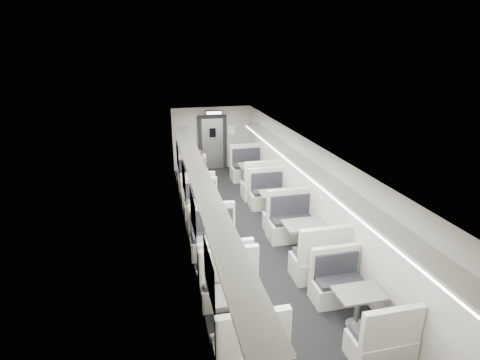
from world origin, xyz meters
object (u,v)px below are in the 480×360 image
booth_left_a (195,185)px  booth_right_c (304,239)px  booth_right_a (253,176)px  booth_left_c (220,257)px  passenger (200,174)px  exit_sign (214,113)px  booth_right_b (276,205)px  booth_right_d (357,309)px  vestibule_door (213,143)px  booth_left_b (205,214)px  booth_left_d (238,311)px

booth_left_a → booth_right_c: bearing=-64.6°
booth_right_a → booth_left_c: bearing=-112.8°
booth_left_a → booth_right_a: (2.00, 0.26, 0.06)m
passenger → exit_sign: size_ratio=2.44×
passenger → exit_sign: bearing=83.6°
booth_left_a → booth_right_b: bearing=-46.9°
passenger → booth_right_d: bearing=-59.9°
booth_left_c → booth_left_a: bearing=90.0°
booth_right_a → vestibule_door: (-1.00, 2.39, 0.62)m
booth_right_c → vestibule_door: bearing=98.3°
booth_left_b → vestibule_door: (1.00, 4.90, 0.69)m
booth_left_b → booth_left_c: 2.24m
booth_left_d → passenger: 6.14m
booth_left_c → booth_right_b: booth_left_c is taller
passenger → exit_sign: 2.85m
booth_left_b → exit_sign: exit_sign is taller
booth_left_b → booth_right_c: 2.80m
booth_right_d → exit_sign: bearing=96.5°
booth_left_b → vestibule_door: bearing=78.5°
booth_right_d → exit_sign: exit_sign is taller
booth_left_a → booth_right_b: 2.93m
booth_right_a → exit_sign: bearing=117.8°
booth_left_d → booth_left_a: bearing=90.0°
passenger → booth_left_b: bearing=-79.9°
booth_right_b → passenger: size_ratio=1.42×
booth_right_c → passenger: passenger is taller
exit_sign → vestibule_door: bearing=90.0°
booth_left_d → passenger: passenger is taller
exit_sign → booth_right_a: bearing=-62.2°
booth_right_c → booth_right_d: size_ratio=1.18×
booth_left_c → booth_left_d: 1.73m
booth_left_b → booth_left_c: (0.00, -2.24, 0.04)m
booth_right_a → booth_right_b: 2.40m
booth_right_b → booth_right_c: size_ratio=0.93×
booth_left_a → booth_left_c: booth_left_c is taller
booth_right_a → booth_right_b: size_ratio=1.09×
vestibule_door → booth_left_a: bearing=-110.7°
booth_left_a → booth_left_c: bearing=-90.0°
booth_right_a → passenger: size_ratio=1.56×
booth_left_c → booth_right_c: (2.00, 0.28, 0.02)m
vestibule_door → booth_left_d: bearing=-96.4°
booth_left_a → passenger: size_ratio=1.34×
booth_left_d → booth_right_a: bearing=72.9°
booth_right_b → passenger: 2.78m
booth_left_a → booth_right_d: (2.00, -6.57, -0.01)m
booth_right_a → passenger: bearing=-169.1°
booth_left_b → booth_right_a: (2.00, 2.52, 0.07)m
booth_right_b → booth_right_d: size_ratio=1.11×
booth_right_d → vestibule_door: 9.30m
booth_left_b → booth_right_a: bearing=51.5°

